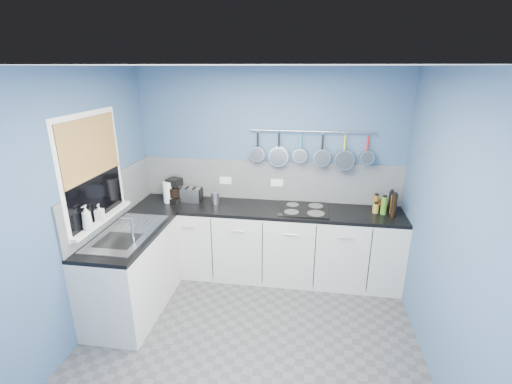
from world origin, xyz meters
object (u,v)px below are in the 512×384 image
(soap_bottle_a, at_px, (87,217))
(toaster, at_px, (191,195))
(canister, at_px, (215,198))
(paper_towel, at_px, (168,192))
(soap_bottle_b, at_px, (99,212))
(hob, at_px, (304,209))
(coffee_maker, at_px, (174,190))

(soap_bottle_a, relative_size, toaster, 0.92)
(toaster, xyz_separation_m, canister, (0.32, -0.05, -0.01))
(canister, bearing_deg, paper_towel, -176.50)
(soap_bottle_b, bearing_deg, hob, 25.94)
(soap_bottle_a, distance_m, soap_bottle_b, 0.21)
(canister, relative_size, hob, 0.25)
(toaster, relative_size, canister, 1.82)
(toaster, bearing_deg, paper_towel, -158.19)
(coffee_maker, relative_size, canister, 2.07)
(canister, bearing_deg, soap_bottle_a, -126.75)
(paper_towel, distance_m, toaster, 0.28)
(toaster, relative_size, hob, 0.45)
(toaster, height_order, canister, toaster)
(soap_bottle_a, xyz_separation_m, canister, (0.90, 1.21, -0.20))
(coffee_maker, distance_m, toaster, 0.21)
(coffee_maker, xyz_separation_m, hob, (1.60, -0.04, -0.14))
(soap_bottle_b, relative_size, toaster, 0.66)
(paper_towel, bearing_deg, toaster, 17.23)
(paper_towel, height_order, canister, paper_towel)
(canister, distance_m, hob, 1.08)
(soap_bottle_b, bearing_deg, soap_bottle_a, -90.00)
(soap_bottle_b, xyz_separation_m, toaster, (0.58, 1.05, -0.15))
(toaster, bearing_deg, soap_bottle_b, -114.25)
(hob, bearing_deg, coffee_maker, 178.65)
(soap_bottle_a, bearing_deg, soap_bottle_b, 90.00)
(soap_bottle_b, xyz_separation_m, canister, (0.90, 1.00, -0.16))
(paper_towel, xyz_separation_m, coffee_maker, (0.07, 0.03, 0.02))
(soap_bottle_a, bearing_deg, toaster, 65.26)
(canister, height_order, hob, canister)
(soap_bottle_a, distance_m, coffee_maker, 1.27)
(paper_towel, relative_size, canister, 1.83)
(canister, bearing_deg, hob, -2.18)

